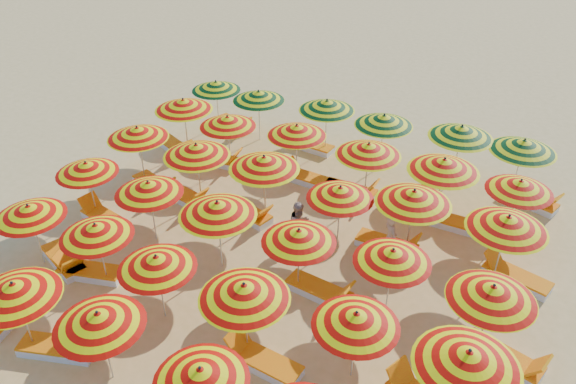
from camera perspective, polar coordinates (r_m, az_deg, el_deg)
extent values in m
plane|color=#F2BE6B|center=(15.81, -0.79, -5.76)|extent=(120.00, 120.00, 0.00)
cylinder|color=silver|center=(13.74, -25.21, -11.55)|extent=(0.04, 0.04, 1.92)
cone|color=orange|center=(13.22, -26.06, -8.94)|extent=(2.15, 2.15, 0.37)
sphere|color=black|center=(13.09, -26.28, -8.25)|extent=(0.06, 0.06, 0.06)
cylinder|color=silver|center=(12.57, -18.03, -14.75)|extent=(0.04, 0.04, 1.85)
cone|color=orange|center=(12.01, -18.69, -12.16)|extent=(1.96, 1.96, 0.35)
sphere|color=black|center=(11.87, -18.87, -11.47)|extent=(0.06, 0.06, 0.06)
cone|color=orange|center=(10.71, -8.87, -17.88)|extent=(2.24, 2.24, 0.34)
sphere|color=black|center=(10.56, -8.97, -17.21)|extent=(0.06, 0.06, 0.06)
cylinder|color=silver|center=(16.20, -24.18, -4.06)|extent=(0.03, 0.03, 1.81)
cone|color=orange|center=(15.78, -24.81, -1.78)|extent=(2.38, 2.38, 0.35)
sphere|color=black|center=(15.67, -24.98, -1.19)|extent=(0.06, 0.06, 0.06)
cylinder|color=silver|center=(14.92, -18.40, -6.12)|extent=(0.03, 0.03, 1.80)
cone|color=orange|center=(14.46, -18.93, -3.71)|extent=(2.24, 2.24, 0.34)
sphere|color=black|center=(14.34, -19.07, -3.07)|extent=(0.06, 0.06, 0.06)
cylinder|color=silver|center=(13.58, -12.79, -9.50)|extent=(0.03, 0.03, 1.81)
cone|color=orange|center=(13.07, -13.21, -6.96)|extent=(2.27, 2.27, 0.35)
sphere|color=black|center=(12.95, -13.32, -6.29)|extent=(0.06, 0.06, 0.06)
cylinder|color=silver|center=(12.45, -4.30, -12.88)|extent=(0.04, 0.04, 1.96)
cone|color=orange|center=(11.86, -4.48, -10.03)|extent=(2.04, 2.04, 0.37)
sphere|color=black|center=(11.71, -4.52, -9.26)|extent=(0.07, 0.07, 0.07)
cylinder|color=silver|center=(12.12, 6.68, -15.29)|extent=(0.03, 0.03, 1.81)
cone|color=orange|center=(11.55, 6.93, -12.71)|extent=(2.34, 2.34, 0.34)
sphere|color=black|center=(11.41, 7.00, -12.02)|extent=(0.06, 0.06, 0.06)
cone|color=orange|center=(11.04, 17.82, -15.82)|extent=(2.45, 2.45, 0.38)
sphere|color=black|center=(10.89, 18.02, -15.05)|extent=(0.07, 0.07, 0.07)
cylinder|color=silver|center=(17.59, -19.34, 0.16)|extent=(0.03, 0.03, 1.79)
cone|color=orange|center=(17.20, -19.81, 2.33)|extent=(2.27, 2.27, 0.34)
sphere|color=black|center=(17.11, -19.93, 2.90)|extent=(0.06, 0.06, 0.06)
cylinder|color=silver|center=(16.05, -13.60, -2.00)|extent=(0.04, 0.04, 1.87)
cone|color=orange|center=(15.61, -13.98, 0.43)|extent=(1.95, 1.95, 0.36)
sphere|color=black|center=(15.50, -14.08, 1.07)|extent=(0.06, 0.06, 0.06)
cylinder|color=silver|center=(14.72, -6.94, -4.47)|extent=(0.04, 0.04, 2.01)
cone|color=orange|center=(14.21, -7.17, -1.68)|extent=(2.12, 2.12, 0.38)
sphere|color=black|center=(14.08, -7.24, -0.94)|extent=(0.07, 0.07, 0.07)
cylinder|color=silver|center=(13.96, 1.07, -7.06)|extent=(0.03, 0.03, 1.83)
cone|color=orange|center=(13.46, 1.11, -4.48)|extent=(2.05, 2.05, 0.35)
sphere|color=black|center=(13.34, 1.12, -3.80)|extent=(0.06, 0.06, 0.06)
cylinder|color=silver|center=(13.62, 10.25, -8.96)|extent=(0.03, 0.03, 1.82)
cone|color=orange|center=(13.11, 10.59, -6.39)|extent=(2.17, 2.17, 0.35)
sphere|color=black|center=(12.99, 10.68, -5.71)|extent=(0.06, 0.06, 0.06)
cylinder|color=silver|center=(13.16, 19.36, -12.25)|extent=(0.04, 0.04, 1.91)
cone|color=orange|center=(12.61, 20.05, -9.58)|extent=(2.23, 2.23, 0.36)
sphere|color=black|center=(12.47, 20.24, -8.87)|extent=(0.06, 0.06, 0.06)
cylinder|color=silver|center=(18.82, -14.68, 3.56)|extent=(0.04, 0.04, 1.95)
cone|color=orange|center=(18.43, -15.05, 5.85)|extent=(2.42, 2.42, 0.37)
sphere|color=black|center=(18.34, -15.14, 6.44)|extent=(0.07, 0.07, 0.07)
cylinder|color=silver|center=(17.32, -9.03, 1.69)|extent=(0.04, 0.04, 2.01)
cone|color=orange|center=(16.89, -9.29, 4.22)|extent=(2.31, 2.31, 0.38)
sphere|color=black|center=(16.79, -9.36, 4.88)|extent=(0.07, 0.07, 0.07)
cylinder|color=silver|center=(16.43, -2.37, 0.31)|extent=(0.04, 0.04, 2.06)
cone|color=orange|center=(15.96, -2.44, 3.00)|extent=(2.68, 2.68, 0.39)
sphere|color=black|center=(15.85, -2.46, 3.70)|extent=(0.07, 0.07, 0.07)
cylinder|color=silver|center=(15.51, 5.18, -2.53)|extent=(0.03, 0.03, 1.84)
cone|color=orange|center=(15.06, 5.33, -0.07)|extent=(2.29, 2.29, 0.35)
sphere|color=black|center=(14.95, 5.37, 0.58)|extent=(0.06, 0.06, 0.06)
cylinder|color=silver|center=(15.38, 12.27, -3.20)|extent=(0.04, 0.04, 2.02)
cone|color=orange|center=(14.89, 12.66, -0.49)|extent=(2.09, 2.09, 0.38)
sphere|color=black|center=(14.77, 12.76, 0.23)|extent=(0.07, 0.07, 0.07)
cylinder|color=silver|center=(15.12, 20.76, -5.60)|extent=(0.04, 0.04, 2.00)
cone|color=orange|center=(14.63, 21.42, -2.94)|extent=(2.60, 2.60, 0.38)
sphere|color=black|center=(14.51, 21.59, -2.24)|extent=(0.07, 0.07, 0.07)
cylinder|color=silver|center=(20.28, -10.34, 6.48)|extent=(0.04, 0.04, 2.02)
cone|color=orange|center=(19.91, -10.59, 8.72)|extent=(2.63, 2.63, 0.38)
sphere|color=black|center=(19.82, -10.65, 9.30)|extent=(0.07, 0.07, 0.07)
cylinder|color=silver|center=(19.13, -6.01, 4.93)|extent=(0.04, 0.04, 1.89)
cone|color=orange|center=(18.76, -6.16, 7.13)|extent=(2.10, 2.10, 0.36)
sphere|color=black|center=(18.67, -6.19, 7.70)|extent=(0.06, 0.06, 0.06)
cylinder|color=silver|center=(18.41, 0.88, 3.97)|extent=(0.04, 0.04, 1.92)
cone|color=orange|center=(18.02, 0.90, 6.28)|extent=(2.35, 2.35, 0.37)
sphere|color=black|center=(17.92, 0.91, 6.88)|extent=(0.06, 0.06, 0.06)
cylinder|color=silver|center=(17.35, 7.96, 1.81)|extent=(0.04, 0.04, 1.99)
cone|color=orange|center=(16.93, 8.18, 4.31)|extent=(2.44, 2.44, 0.38)
sphere|color=black|center=(16.82, 8.24, 4.96)|extent=(0.07, 0.07, 0.07)
cylinder|color=silver|center=(16.89, 15.12, 0.05)|extent=(0.04, 0.04, 2.05)
cone|color=orange|center=(16.44, 15.56, 2.66)|extent=(2.37, 2.37, 0.39)
sphere|color=black|center=(16.33, 15.68, 3.34)|extent=(0.07, 0.07, 0.07)
cylinder|color=silver|center=(16.97, 21.96, -1.68)|extent=(0.03, 0.03, 1.82)
cone|color=orange|center=(16.56, 22.52, 0.57)|extent=(2.15, 2.15, 0.35)
sphere|color=black|center=(16.46, 22.66, 1.16)|extent=(0.06, 0.06, 0.06)
cylinder|color=silver|center=(22.03, -7.18, 8.73)|extent=(0.04, 0.04, 1.84)
cone|color=#798107|center=(21.71, -7.33, 10.65)|extent=(2.32, 2.32, 0.35)
sphere|color=black|center=(21.64, -7.37, 11.14)|extent=(0.06, 0.06, 0.06)
cylinder|color=silver|center=(20.93, -2.94, 7.68)|extent=(0.04, 0.04, 1.89)
cone|color=#798107|center=(20.59, -3.01, 9.73)|extent=(2.05, 2.05, 0.36)
sphere|color=black|center=(20.51, -3.03, 10.27)|extent=(0.06, 0.06, 0.06)
cylinder|color=silver|center=(20.05, 3.88, 6.56)|extent=(0.04, 0.04, 1.97)
cone|color=#798107|center=(19.69, 3.97, 8.78)|extent=(2.26, 2.26, 0.37)
sphere|color=black|center=(19.60, 4.00, 9.35)|extent=(0.07, 0.07, 0.07)
cylinder|color=silver|center=(19.25, 9.49, 4.94)|extent=(0.04, 0.04, 1.95)
cone|color=#798107|center=(18.87, 9.72, 7.20)|extent=(2.27, 2.27, 0.37)
sphere|color=black|center=(18.78, 9.78, 7.79)|extent=(0.07, 0.07, 0.07)
cylinder|color=silver|center=(18.89, 16.76, 3.49)|extent=(0.04, 0.04, 2.04)
cone|color=#798107|center=(18.49, 17.19, 5.87)|extent=(2.39, 2.39, 0.39)
sphere|color=black|center=(18.40, 17.31, 6.49)|extent=(0.07, 0.07, 0.07)
cylinder|color=silver|center=(18.76, 22.25, 2.04)|extent=(0.04, 0.04, 2.00)
cone|color=#798107|center=(18.36, 22.82, 4.36)|extent=(2.07, 2.07, 0.38)
sphere|color=black|center=(18.27, 22.96, 4.96)|extent=(0.07, 0.07, 0.07)
cube|color=white|center=(14.05, -22.35, -14.53)|extent=(1.80, 1.05, 0.20)
cube|color=orange|center=(13.96, -22.46, -14.17)|extent=(1.80, 1.05, 0.06)
cube|color=orange|center=(13.49, -20.02, -14.12)|extent=(0.52, 0.66, 0.48)
cube|color=white|center=(16.39, -21.79, -6.54)|extent=(1.79, 1.18, 0.20)
cube|color=orange|center=(16.31, -21.89, -6.18)|extent=(1.79, 1.18, 0.06)
cube|color=orange|center=(15.64, -21.06, -6.82)|extent=(0.56, 0.68, 0.48)
cube|color=white|center=(15.74, -19.36, -7.77)|extent=(1.79, 0.98, 0.20)
cube|color=orange|center=(15.66, -19.45, -7.40)|extent=(1.79, 0.98, 0.06)
cube|color=orange|center=(15.87, -21.81, -6.36)|extent=(0.50, 0.65, 0.48)
cube|color=white|center=(12.80, -2.39, -17.05)|extent=(1.75, 0.75, 0.20)
cube|color=orange|center=(12.70, -2.40, -16.67)|extent=(1.75, 0.75, 0.06)
cube|color=orange|center=(12.81, -5.12, -14.74)|extent=(0.42, 0.61, 0.48)
cube|color=orange|center=(12.39, 11.36, -17.68)|extent=(0.57, 0.68, 0.48)
cube|color=white|center=(17.56, -17.99, -2.76)|extent=(1.79, 0.93, 0.20)
cube|color=orange|center=(17.49, -18.06, -2.42)|extent=(1.79, 0.93, 0.06)
cube|color=orange|center=(17.88, -19.49, -1.01)|extent=(0.48, 0.65, 0.48)
cube|color=white|center=(14.38, 3.14, -10.04)|extent=(1.76, 0.80, 0.20)
cube|color=orange|center=(14.29, 3.15, -9.66)|extent=(1.76, 0.80, 0.06)
cube|color=orange|center=(13.90, 5.70, -10.04)|extent=(0.44, 0.62, 0.48)
cube|color=white|center=(13.71, 20.95, -15.56)|extent=(1.80, 1.05, 0.20)
cube|color=orange|center=(13.62, 21.06, -15.20)|extent=(1.80, 1.05, 0.06)
cube|color=orange|center=(13.37, 24.03, -15.82)|extent=(0.52, 0.66, 0.48)
cube|color=white|center=(18.80, -13.39, 0.62)|extent=(1.80, 1.09, 0.20)
cube|color=orange|center=(18.73, -13.44, 0.95)|extent=(1.80, 1.09, 0.06)
cube|color=orange|center=(18.10, -12.29, 0.72)|extent=(0.53, 0.67, 0.48)
cube|color=white|center=(18.01, -10.45, -0.56)|extent=(1.79, 0.95, 0.20)
cube|color=orange|center=(17.94, -10.49, -0.22)|extent=(1.79, 0.95, 0.06)
cube|color=orange|center=(17.36, -9.01, -0.41)|extent=(0.49, 0.65, 0.48)
cube|color=white|center=(17.03, -4.25, -2.21)|extent=(1.79, 1.02, 0.20)
cube|color=orange|center=(16.95, -4.27, -1.85)|extent=(1.79, 1.02, 0.06)
cube|color=orange|center=(16.42, -2.58, -2.16)|extent=(0.51, 0.66, 0.48)
cube|color=white|center=(15.99, 9.97, -5.39)|extent=(1.73, 0.66, 0.20)
cube|color=orange|center=(15.91, 10.01, -5.02)|extent=(1.73, 0.66, 0.06)
cube|color=orange|center=(15.63, 12.50, -5.11)|extent=(0.39, 0.60, 0.48)
cube|color=white|center=(15.85, 22.19, -8.16)|extent=(1.79, 1.03, 0.20)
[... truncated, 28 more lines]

